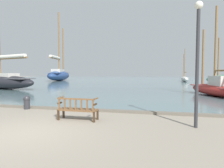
# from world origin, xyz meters

# --- Properties ---
(ground_plane) EXTENTS (160.00, 160.00, 0.00)m
(ground_plane) POSITION_xyz_m (0.00, 0.00, 0.00)
(ground_plane) COLOR gray
(harbor_water) EXTENTS (100.00, 80.00, 0.08)m
(harbor_water) POSITION_xyz_m (0.00, 44.00, 0.04)
(harbor_water) COLOR slate
(harbor_water) RESTS_ON ground
(quay_edge_kerb) EXTENTS (40.00, 0.30, 0.12)m
(quay_edge_kerb) POSITION_xyz_m (0.00, 3.85, 0.06)
(quay_edge_kerb) COLOR #675F54
(quay_edge_kerb) RESTS_ON ground
(park_bench) EXTENTS (1.61, 0.54, 0.92)m
(park_bench) POSITION_xyz_m (0.94, 1.93, 0.47)
(park_bench) COLOR #3D2A19
(park_bench) RESTS_ON ground
(sailboat_nearest_port) EXTENTS (5.74, 13.97, 15.01)m
(sailboat_nearest_port) POSITION_xyz_m (-17.52, 34.90, 1.50)
(sailboat_nearest_port) COLOR navy
(sailboat_nearest_port) RESTS_ON harbor_water
(sailboat_mid_port) EXTENTS (1.34, 5.41, 6.52)m
(sailboat_mid_port) POSITION_xyz_m (9.06, 36.29, 0.65)
(sailboat_mid_port) COLOR silver
(sailboat_mid_port) RESTS_ON harbor_water
(sailboat_centre_channel) EXTENTS (10.90, 5.39, 12.33)m
(sailboat_centre_channel) POSITION_xyz_m (-13.23, 13.58, 1.04)
(sailboat_centre_channel) COLOR black
(sailboat_centre_channel) RESTS_ON harbor_water
(sailboat_far_port) EXTENTS (3.81, 6.46, 7.06)m
(sailboat_far_port) POSITION_xyz_m (8.55, 11.66, 0.75)
(sailboat_far_port) COLOR maroon
(sailboat_far_port) RESTS_ON harbor_water
(mooring_bollard) EXTENTS (0.35, 0.35, 0.73)m
(mooring_bollard) POSITION_xyz_m (-2.65, 3.59, 0.40)
(mooring_bollard) COLOR #2D2D33
(mooring_bollard) RESTS_ON ground
(lamp_post) EXTENTS (0.28, 0.28, 4.37)m
(lamp_post) POSITION_xyz_m (5.43, 1.86, 2.64)
(lamp_post) COLOR #2D2D33
(lamp_post) RESTS_ON ground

